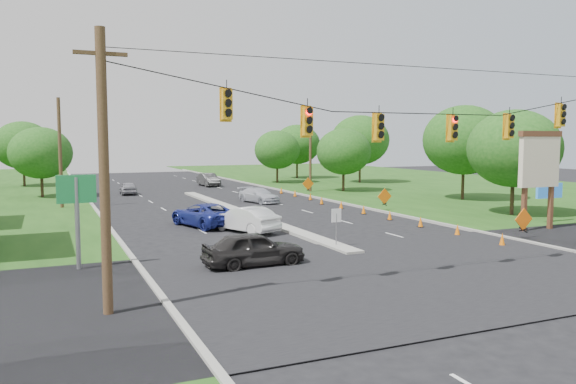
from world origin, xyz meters
name	(u,v)px	position (x,y,z in m)	size (l,w,h in m)	color
ground	(404,273)	(0.00, 0.00, 0.00)	(160.00, 160.00, 0.00)	black
grass_right	(543,198)	(30.00, 20.00, 0.00)	(40.00, 160.00, 0.06)	#1E4714
cross_street	(404,273)	(0.00, 0.00, 0.00)	(160.00, 14.00, 0.02)	black
curb_left	(93,207)	(-10.10, 30.00, 0.00)	(0.25, 110.00, 0.16)	gray
curb_right	(310,197)	(10.10, 30.00, 0.00)	(0.25, 110.00, 0.16)	gray
median	(242,213)	(0.00, 21.00, 0.00)	(1.00, 34.00, 0.18)	gray
median_sign	(336,220)	(0.00, 6.00, 1.46)	(0.55, 0.06, 2.05)	gray
signal_span	(420,155)	(-0.05, -1.00, 4.97)	(25.60, 0.32, 9.00)	#422D1C
utility_pole_far_left	(60,153)	(-12.50, 30.00, 4.50)	(0.28, 0.28, 9.00)	#422D1C
utility_pole_far_right	(310,150)	(12.50, 35.00, 4.50)	(0.28, 0.28, 9.00)	#422D1C
pylon_sign	(540,166)	(14.31, 6.20, 4.00)	(5.90, 2.30, 6.12)	#59331E
cone_0	(502,239)	(8.29, 3.00, 0.35)	(0.32, 0.32, 0.70)	orange
cone_1	(457,230)	(8.29, 6.50, 0.35)	(0.32, 0.32, 0.70)	orange
cone_2	(421,222)	(8.29, 10.00, 0.35)	(0.32, 0.32, 0.70)	orange
cone_3	(390,215)	(8.29, 13.50, 0.35)	(0.32, 0.32, 0.70)	orange
cone_4	(364,209)	(8.29, 17.00, 0.35)	(0.32, 0.32, 0.70)	orange
cone_5	(341,205)	(8.29, 20.50, 0.35)	(0.32, 0.32, 0.70)	orange
cone_6	(322,200)	(8.29, 24.00, 0.35)	(0.32, 0.32, 0.70)	orange
cone_7	(310,196)	(8.89, 27.50, 0.35)	(0.32, 0.32, 0.70)	orange
cone_8	(295,193)	(8.89, 31.00, 0.35)	(0.32, 0.32, 0.70)	orange
cone_9	(281,190)	(8.89, 34.50, 0.35)	(0.32, 0.32, 0.70)	orange
work_sign_0	(524,220)	(10.80, 4.00, 1.09)	(1.27, 0.58, 1.37)	black
work_sign_1	(385,197)	(10.80, 18.00, 1.09)	(1.27, 0.58, 1.37)	black
work_sign_2	(308,184)	(10.80, 32.00, 1.09)	(1.27, 0.58, 1.37)	black
tree_5	(41,153)	(-14.00, 40.00, 4.34)	(5.88, 5.88, 6.86)	black
tree_6	(23,145)	(-16.00, 55.00, 4.96)	(6.72, 6.72, 7.84)	black
tree_7	(514,148)	(18.00, 12.00, 4.96)	(6.72, 6.72, 7.84)	black
tree_8	(464,140)	(22.00, 22.00, 5.58)	(7.56, 7.56, 8.82)	black
tree_9	(344,152)	(16.00, 34.00, 4.34)	(5.88, 5.88, 6.86)	black
tree_10	(360,140)	(24.00, 44.00, 5.58)	(7.56, 7.56, 8.82)	black
tree_11	(297,144)	(20.00, 55.00, 4.96)	(6.72, 6.72, 7.84)	black
tree_12	(277,150)	(14.00, 48.00, 4.34)	(5.88, 5.88, 6.86)	black
black_sedan	(254,249)	(-5.35, 3.77, 0.78)	(1.83, 4.55, 1.55)	black
white_sedan	(245,219)	(-2.64, 12.69, 0.78)	(1.64, 4.72, 1.55)	white
blue_pickup	(204,215)	(-4.32, 15.94, 0.76)	(2.52, 5.46, 1.52)	navy
silver_car_far	(259,195)	(3.78, 27.49, 0.66)	(1.85, 4.54, 1.32)	silver
silver_car_oncoming	(128,188)	(-5.89, 40.03, 0.65)	(1.54, 3.83, 1.30)	gray
dark_car_receding	(208,180)	(4.50, 46.90, 0.78)	(1.66, 4.76, 1.57)	#313131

